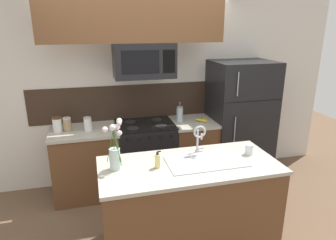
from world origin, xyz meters
TOP-DOWN VIEW (x-y plane):
  - ground_plane at (0.00, 0.00)m, footprint 10.00×10.00m
  - rear_partition at (0.30, 1.28)m, footprint 5.20×0.10m
  - splash_band at (0.00, 1.22)m, footprint 2.96×0.01m
  - back_counter_left at (-0.79, 0.90)m, footprint 0.84×0.65m
  - back_counter_right at (0.67, 0.90)m, footprint 0.60×0.65m
  - stove_range at (0.00, 0.90)m, footprint 0.76×0.64m
  - microwave at (0.00, 0.88)m, footprint 0.74×0.40m
  - upper_cabinet_band at (-0.12, 0.85)m, footprint 2.15×0.34m
  - refrigerator at (1.38, 0.92)m, footprint 0.85×0.74m
  - storage_jar_tall at (-1.09, 0.92)m, footprint 0.11×0.11m
  - storage_jar_medium at (-0.98, 0.92)m, footprint 0.10×0.10m
  - storage_jar_short at (-0.73, 0.87)m, footprint 0.10×0.10m
  - banana_bunch at (0.78, 0.84)m, footprint 0.19×0.15m
  - french_press at (0.49, 0.96)m, footprint 0.09×0.09m
  - island_counter at (0.20, -0.35)m, footprint 1.71×0.79m
  - kitchen_sink at (0.37, -0.35)m, footprint 0.76×0.42m
  - sink_faucet at (0.37, -0.14)m, footprint 0.14×0.14m
  - dish_soap_bottle at (-0.12, -0.35)m, footprint 0.06×0.05m
  - drinking_glass at (0.85, -0.30)m, footprint 0.08×0.08m
  - flower_vase at (-0.49, -0.28)m, footprint 0.18×0.17m

SIDE VIEW (x-z plane):
  - ground_plane at x=0.00m, z-range 0.00..0.00m
  - island_counter at x=0.20m, z-range 0.00..0.91m
  - back_counter_left at x=-0.79m, z-range 0.00..0.91m
  - back_counter_right at x=0.67m, z-range 0.00..0.91m
  - stove_range at x=0.00m, z-range 0.00..0.93m
  - kitchen_sink at x=0.37m, z-range 0.76..0.92m
  - refrigerator at x=1.38m, z-range 0.00..1.71m
  - banana_bunch at x=0.78m, z-range 0.89..0.97m
  - drinking_glass at x=0.85m, z-range 0.91..1.01m
  - dish_soap_bottle at x=-0.12m, z-range 0.90..1.06m
  - storage_jar_medium at x=-0.98m, z-range 0.91..1.08m
  - storage_jar_short at x=-0.73m, z-range 0.91..1.08m
  - storage_jar_tall at x=-1.09m, z-range 0.91..1.10m
  - french_press at x=0.49m, z-range 0.88..1.14m
  - flower_vase at x=-0.49m, z-range 0.83..1.32m
  - sink_faucet at x=0.37m, z-range 0.95..1.26m
  - splash_band at x=0.00m, z-range 0.91..1.39m
  - rear_partition at x=0.30m, z-range 0.00..2.60m
  - microwave at x=0.00m, z-range 1.54..1.97m
  - upper_cabinet_band at x=-0.12m, z-range 1.97..2.57m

